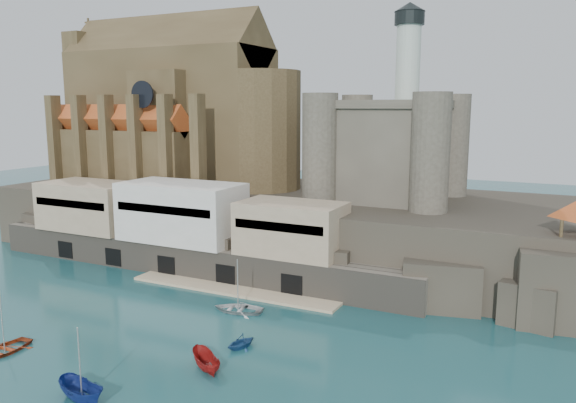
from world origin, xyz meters
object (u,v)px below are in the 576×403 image
(boat_2, at_px, (82,401))
(church, at_px, (178,117))
(castle_keep, at_px, (389,145))
(boat_0, at_px, (5,352))

(boat_2, bearing_deg, church, 42.77)
(castle_keep, distance_m, boat_0, 57.77)
(castle_keep, height_order, boat_2, castle_keep)
(castle_keep, relative_size, boat_0, 5.26)
(church, xyz_separation_m, boat_2, (29.72, -53.24, -22.13))
(boat_0, xyz_separation_m, boat_2, (14.13, -3.51, 0.00))
(castle_keep, bearing_deg, boat_0, -116.69)
(church, distance_m, boat_0, 56.62)
(castle_keep, xyz_separation_m, boat_0, (-24.61, -48.95, -18.31))
(boat_2, bearing_deg, boat_0, 89.64)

